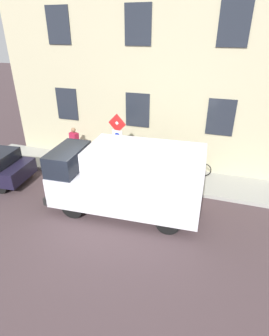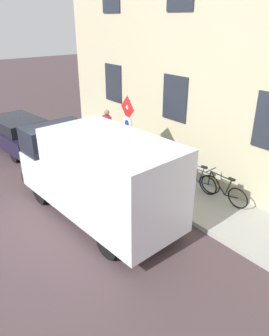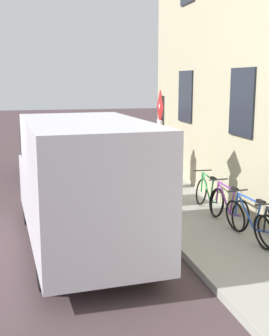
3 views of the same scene
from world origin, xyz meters
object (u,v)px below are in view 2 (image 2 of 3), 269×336
object	(u,v)px
sign_post_stacked	(128,127)
bicycle_blue	(196,178)
delivery_van	(98,173)
pedestrian	(107,129)
bicycle_green	(153,158)
bicycle_purple	(173,167)
bicycle_black	(222,190)
parked_hatchback	(17,132)

from	to	relation	value
sign_post_stacked	bicycle_blue	xyz separation A→B (m)	(1.26, -1.90, -1.47)
delivery_van	pedestrian	xyz separation A→B (m)	(2.83, 3.70, -0.26)
sign_post_stacked	bicycle_green	distance (m)	1.94
sign_post_stacked	bicycle_purple	xyz separation A→B (m)	(1.26, -0.88, -1.47)
bicycle_black	bicycle_green	world-z (taller)	same
parked_hatchback	sign_post_stacked	bearing A→B (deg)	-167.70
bicycle_purple	pedestrian	distance (m)	3.52
pedestrian	bicycle_black	bearing A→B (deg)	111.39
bicycle_blue	bicycle_green	world-z (taller)	same
bicycle_purple	bicycle_green	distance (m)	1.03
parked_hatchback	delivery_van	bearing A→B (deg)	173.23
sign_post_stacked	pedestrian	world-z (taller)	sign_post_stacked
bicycle_green	bicycle_blue	bearing A→B (deg)	-177.39
parked_hatchback	bicycle_blue	xyz separation A→B (m)	(3.01, -7.38, -0.22)
bicycle_black	bicycle_purple	size ratio (longest dim) A/B	1.00
pedestrian	bicycle_purple	bearing A→B (deg)	113.45
pedestrian	bicycle_blue	bearing A→B (deg)	112.18
parked_hatchback	pedestrian	xyz separation A→B (m)	(2.68, -2.89, 0.34)
parked_hatchback	bicycle_green	bearing A→B (deg)	-156.00
bicycle_black	bicycle_green	xyz separation A→B (m)	(0.00, 3.08, 0.00)
bicycle_black	bicycle_green	bearing A→B (deg)	-2.28
bicycle_purple	parked_hatchback	bearing A→B (deg)	22.52
bicycle_blue	pedestrian	xyz separation A→B (m)	(-0.34, 4.49, 0.56)
bicycle_black	sign_post_stacked	bearing A→B (deg)	20.96
delivery_van	bicycle_blue	world-z (taller)	delivery_van
delivery_van	bicycle_black	world-z (taller)	delivery_van
delivery_van	pedestrian	size ratio (longest dim) A/B	3.16
bicycle_black	bicycle_blue	distance (m)	1.03
bicycle_blue	pedestrian	size ratio (longest dim) A/B	0.99
bicycle_blue	bicycle_green	bearing A→B (deg)	-8.50
bicycle_black	pedestrian	distance (m)	5.55
bicycle_black	bicycle_blue	bearing A→B (deg)	-2.23
bicycle_purple	bicycle_black	bearing A→B (deg)	177.17
sign_post_stacked	bicycle_green	world-z (taller)	sign_post_stacked
bicycle_green	parked_hatchback	bearing A→B (deg)	32.12
bicycle_black	bicycle_purple	xyz separation A→B (m)	(-0.00, 2.05, 0.00)
bicycle_green	sign_post_stacked	bearing A→B (deg)	99.29
bicycle_purple	sign_post_stacked	bearing A→B (deg)	52.22
sign_post_stacked	bicycle_green	xyz separation A→B (m)	(1.26, 0.15, -1.47)
sign_post_stacked	pedestrian	xyz separation A→B (m)	(0.92, 2.58, -0.91)
bicycle_purple	pedestrian	bearing A→B (deg)	2.72
parked_hatchback	pedestrian	bearing A→B (deg)	-142.72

